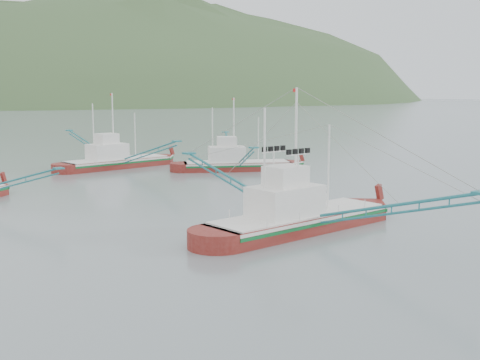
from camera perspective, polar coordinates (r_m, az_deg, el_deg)
ground at (r=41.55m, az=5.25°, el=-5.32°), size 1200.00×1200.00×0.00m
main_boat at (r=42.79m, az=5.47°, el=-2.78°), size 14.94×26.94×10.90m
bg_boat_far at (r=78.96m, az=-11.71°, el=2.15°), size 14.28×25.45×10.31m
bg_boat_right at (r=74.80m, az=-0.32°, el=2.47°), size 16.03×22.09×9.72m
headland_right at (r=531.55m, az=-8.90°, el=7.33°), size 684.00×432.00×306.00m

